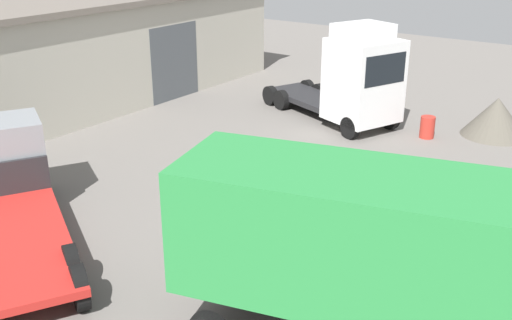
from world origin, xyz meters
TOP-DOWN VIEW (x-y plane):
  - ground_plane at (0.00, 0.00)m, footprint 60.00×60.00m
  - warehouse_building at (0.00, 18.92)m, footprint 27.35×10.36m
  - tractor_unit_white at (7.05, 4.92)m, footprint 4.79×7.19m
  - container_trailer_green at (-5.56, -2.86)m, footprint 4.89×9.86m
  - flatbed_truck_grey at (-6.60, 8.90)m, footprint 5.90×8.07m
  - gravel_pile at (9.35, -0.29)m, footprint 2.62×2.62m
  - oil_drum at (7.52, 1.84)m, footprint 0.58×0.58m

SIDE VIEW (x-z plane):
  - ground_plane at x=0.00m, z-range 0.00..0.00m
  - oil_drum at x=7.52m, z-range 0.00..0.88m
  - gravel_pile at x=9.35m, z-range 0.00..1.59m
  - flatbed_truck_grey at x=-6.60m, z-range -0.06..2.67m
  - tractor_unit_white at x=7.05m, z-range -0.14..4.23m
  - warehouse_building at x=0.00m, z-range 0.01..4.93m
  - container_trailer_green at x=-5.56m, z-range 0.56..4.44m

